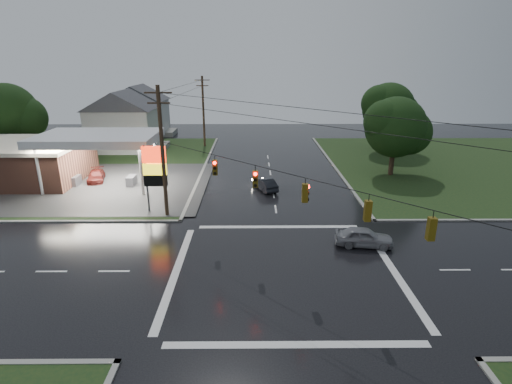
{
  "coord_description": "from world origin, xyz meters",
  "views": [
    {
      "loc": [
        -2.03,
        -22.69,
        13.0
      ],
      "look_at": [
        -1.82,
        6.96,
        3.0
      ],
      "focal_mm": 28.0,
      "sensor_mm": 36.0,
      "label": 1
    }
  ],
  "objects_px": {
    "house_far": "(139,110)",
    "tree_ne_far": "(389,109)",
    "car_crossing": "(364,237)",
    "car_pump": "(96,176)",
    "gas_station": "(36,159)",
    "tree_ne_near": "(397,127)",
    "house_near": "(124,120)",
    "car_north": "(265,184)",
    "utility_pole_n": "(203,111)",
    "tree_nw_behind": "(9,113)",
    "utility_pole_nw": "(162,151)",
    "pylon_sign": "(155,168)"
  },
  "relations": [
    {
      "from": "tree_ne_far",
      "to": "car_north",
      "type": "xyz_separation_m",
      "value": [
        -17.95,
        -17.47,
        -5.54
      ]
    },
    {
      "from": "pylon_sign",
      "to": "tree_nw_behind",
      "type": "height_order",
      "value": "tree_nw_behind"
    },
    {
      "from": "utility_pole_n",
      "to": "tree_ne_far",
      "type": "xyz_separation_m",
      "value": [
        26.65,
        -4.01,
        0.71
      ]
    },
    {
      "from": "tree_nw_behind",
      "to": "house_far",
      "type": "bearing_deg",
      "value": 56.56
    },
    {
      "from": "utility_pole_n",
      "to": "house_near",
      "type": "relative_size",
      "value": 0.95
    },
    {
      "from": "tree_ne_near",
      "to": "utility_pole_nw",
      "type": "bearing_deg",
      "value": -152.14
    },
    {
      "from": "house_far",
      "to": "tree_ne_near",
      "type": "xyz_separation_m",
      "value": [
        36.09,
        -26.01,
        1.16
      ]
    },
    {
      "from": "car_crossing",
      "to": "utility_pole_n",
      "type": "bearing_deg",
      "value": 32.25
    },
    {
      "from": "tree_nw_behind",
      "to": "tree_ne_near",
      "type": "relative_size",
      "value": 1.11
    },
    {
      "from": "gas_station",
      "to": "car_crossing",
      "type": "xyz_separation_m",
      "value": [
        31.65,
        -16.16,
        -1.85
      ]
    },
    {
      "from": "house_far",
      "to": "car_crossing",
      "type": "xyz_separation_m",
      "value": [
        27.93,
        -44.46,
        -3.71
      ]
    },
    {
      "from": "house_near",
      "to": "tree_ne_near",
      "type": "distance_m",
      "value": 37.8
    },
    {
      "from": "utility_pole_nw",
      "to": "car_crossing",
      "type": "relative_size",
      "value": 2.68
    },
    {
      "from": "gas_station",
      "to": "house_far",
      "type": "bearing_deg",
      "value": 82.5
    },
    {
      "from": "house_far",
      "to": "car_pump",
      "type": "distance_m",
      "value": 28.59
    },
    {
      "from": "tree_ne_near",
      "to": "car_pump",
      "type": "relative_size",
      "value": 2.18
    },
    {
      "from": "utility_pole_n",
      "to": "tree_ne_far",
      "type": "bearing_deg",
      "value": -8.55
    },
    {
      "from": "house_near",
      "to": "tree_ne_far",
      "type": "height_order",
      "value": "tree_ne_far"
    },
    {
      "from": "utility_pole_n",
      "to": "car_north",
      "type": "relative_size",
      "value": 2.72
    },
    {
      "from": "gas_station",
      "to": "house_far",
      "type": "xyz_separation_m",
      "value": [
        3.73,
        28.3,
        1.86
      ]
    },
    {
      "from": "gas_station",
      "to": "house_near",
      "type": "height_order",
      "value": "house_near"
    },
    {
      "from": "utility_pole_n",
      "to": "tree_ne_near",
      "type": "relative_size",
      "value": 1.17
    },
    {
      "from": "car_crossing",
      "to": "car_north",
      "type": "bearing_deg",
      "value": 35.63
    },
    {
      "from": "tree_ne_near",
      "to": "car_north",
      "type": "bearing_deg",
      "value": -159.89
    },
    {
      "from": "gas_station",
      "to": "tree_nw_behind",
      "type": "distance_m",
      "value": 13.63
    },
    {
      "from": "car_north",
      "to": "car_crossing",
      "type": "relative_size",
      "value": 0.94
    },
    {
      "from": "utility_pole_nw",
      "to": "car_north",
      "type": "xyz_separation_m",
      "value": [
        8.7,
        7.02,
        -5.08
      ]
    },
    {
      "from": "house_near",
      "to": "car_crossing",
      "type": "height_order",
      "value": "house_near"
    },
    {
      "from": "house_far",
      "to": "tree_ne_far",
      "type": "xyz_separation_m",
      "value": [
        39.1,
        -14.01,
        1.77
      ]
    },
    {
      "from": "utility_pole_n",
      "to": "house_near",
      "type": "bearing_deg",
      "value": -170.09
    },
    {
      "from": "gas_station",
      "to": "tree_ne_near",
      "type": "distance_m",
      "value": 40.0
    },
    {
      "from": "gas_station",
      "to": "tree_ne_near",
      "type": "bearing_deg",
      "value": 3.3
    },
    {
      "from": "utility_pole_n",
      "to": "house_near",
      "type": "distance_m",
      "value": 11.67
    },
    {
      "from": "car_crossing",
      "to": "car_pump",
      "type": "xyz_separation_m",
      "value": [
        -25.39,
        16.23,
        -0.1
      ]
    },
    {
      "from": "utility_pole_n",
      "to": "house_far",
      "type": "relative_size",
      "value": 0.95
    },
    {
      "from": "car_crossing",
      "to": "car_pump",
      "type": "height_order",
      "value": "car_crossing"
    },
    {
      "from": "tree_ne_far",
      "to": "car_pump",
      "type": "relative_size",
      "value": 2.37
    },
    {
      "from": "utility_pole_n",
      "to": "car_pump",
      "type": "relative_size",
      "value": 2.54
    },
    {
      "from": "house_near",
      "to": "car_north",
      "type": "bearing_deg",
      "value": -44.02
    },
    {
      "from": "utility_pole_n",
      "to": "car_crossing",
      "type": "relative_size",
      "value": 2.56
    },
    {
      "from": "car_north",
      "to": "car_crossing",
      "type": "xyz_separation_m",
      "value": [
        6.78,
        -12.98,
        0.06
      ]
    },
    {
      "from": "utility_pole_n",
      "to": "house_far",
      "type": "height_order",
      "value": "utility_pole_n"
    },
    {
      "from": "pylon_sign",
      "to": "car_crossing",
      "type": "bearing_deg",
      "value": -22.9
    },
    {
      "from": "utility_pole_n",
      "to": "car_north",
      "type": "distance_m",
      "value": 23.67
    },
    {
      "from": "car_north",
      "to": "utility_pole_nw",
      "type": "bearing_deg",
      "value": 17.56
    },
    {
      "from": "car_crossing",
      "to": "tree_nw_behind",
      "type": "bearing_deg",
      "value": 64.47
    },
    {
      "from": "house_far",
      "to": "tree_ne_far",
      "type": "relative_size",
      "value": 1.13
    },
    {
      "from": "tree_nw_behind",
      "to": "pylon_sign",
      "type": "bearing_deg",
      "value": -39.87
    },
    {
      "from": "pylon_sign",
      "to": "house_near",
      "type": "xyz_separation_m",
      "value": [
        -10.45,
        25.5,
        0.39
      ]
    },
    {
      "from": "utility_pole_nw",
      "to": "tree_ne_far",
      "type": "relative_size",
      "value": 1.12
    }
  ]
}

